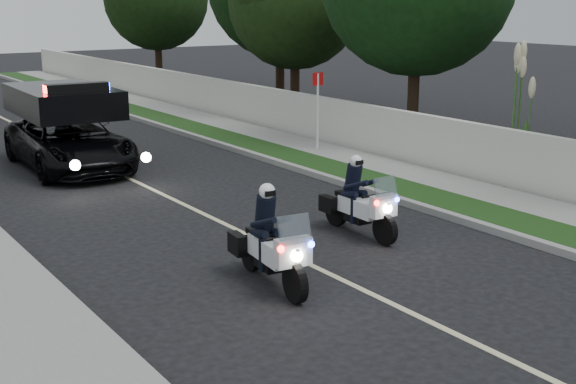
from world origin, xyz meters
The scene contains 15 objects.
ground centered at (0.00, 0.00, 0.00)m, with size 120.00×120.00×0.00m, color black.
curb_right centered at (4.10, 10.00, 0.07)m, with size 0.20×60.00×0.15m, color gray.
grass_verge centered at (4.80, 10.00, 0.08)m, with size 1.20×60.00×0.16m, color #193814.
sidewalk_right centered at (6.10, 10.00, 0.08)m, with size 1.40×60.00×0.16m, color gray.
property_wall centered at (7.10, 10.00, 0.75)m, with size 0.22×60.00×1.50m, color beige.
lane_marking centered at (0.00, 10.00, 0.00)m, with size 0.12×50.00×0.01m, color #BFB78C.
police_moto_left centered at (-1.08, 1.01, 0.00)m, with size 0.69×1.97×1.67m, color silver, non-canonical shape.
police_moto_right centered at (1.83, 2.37, 0.00)m, with size 0.65×1.86×1.58m, color white, non-canonical shape.
police_suv centered at (-0.85, 11.46, 0.00)m, with size 2.47×5.33×2.59m, color black.
sign_post centered at (6.00, 9.44, 0.00)m, with size 0.39×0.39×2.50m, color red, non-canonical shape.
pampas_far centered at (7.60, 3.13, 0.00)m, with size 1.31×1.31×3.74m, color beige, non-canonical shape.
tree_right_b centered at (9.45, 9.04, 0.00)m, with size 5.98×5.98×9.97m, color #143712, non-canonical shape.
tree_right_c centered at (10.23, 17.86, 0.00)m, with size 5.92×5.92×9.86m, color black, non-canonical shape.
tree_right_d centered at (9.61, 15.88, 0.00)m, with size 5.15×5.15×8.58m, color #1C3612, non-canonical shape.
tree_right_e centered at (9.61, 28.38, 0.00)m, with size 5.34×5.34×8.91m, color black, non-canonical shape.
Camera 1 is at (-7.42, -8.84, 4.50)m, focal length 47.92 mm.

